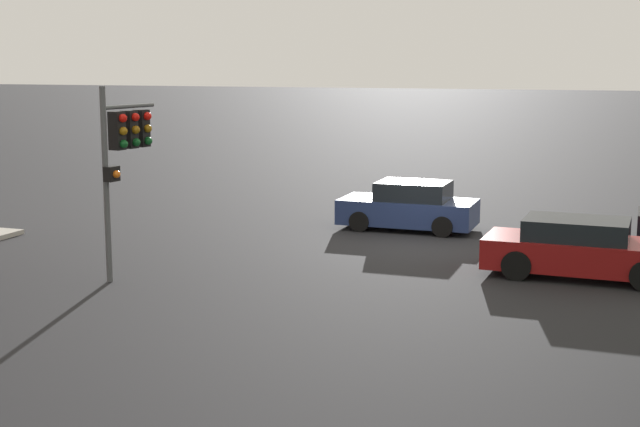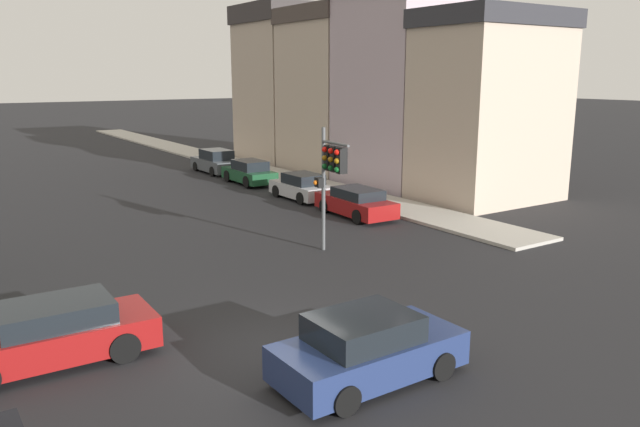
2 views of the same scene
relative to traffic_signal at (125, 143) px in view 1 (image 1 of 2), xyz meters
The scene contains 4 objects.
ground_plane 8.77m from the traffic_signal, 133.66° to the right, with size 300.00×300.00×0.00m, color black.
traffic_signal is the anchor object (origin of this frame).
crossing_car_1 11.23m from the traffic_signal, 160.13° to the right, with size 4.69×2.06×1.42m.
crossing_car_2 9.95m from the traffic_signal, 119.84° to the right, with size 4.18×2.06×1.50m.
Camera 1 is at (-6.07, 24.02, 5.12)m, focal length 50.00 mm.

